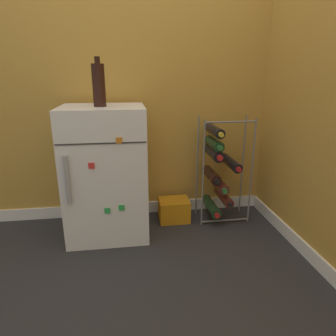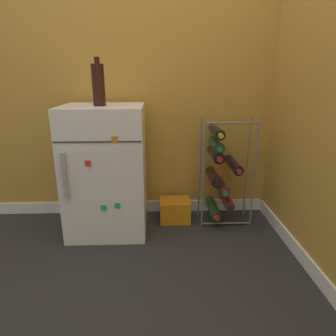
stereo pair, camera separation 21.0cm
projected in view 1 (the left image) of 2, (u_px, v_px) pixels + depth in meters
ground_plane at (159, 248)px, 1.93m from camera, size 14.00×14.00×0.00m
wall_back at (148, 49)px, 2.10m from camera, size 6.77×0.07×2.50m
mini_fridge at (106, 173)px, 2.00m from camera, size 0.53×0.47×0.88m
wine_rack at (218, 170)px, 2.21m from camera, size 0.37×0.33×0.78m
soda_box at (174, 210)px, 2.29m from camera, size 0.23×0.19×0.16m
fridge_top_bottle at (99, 85)px, 1.81m from camera, size 0.08×0.08×0.29m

